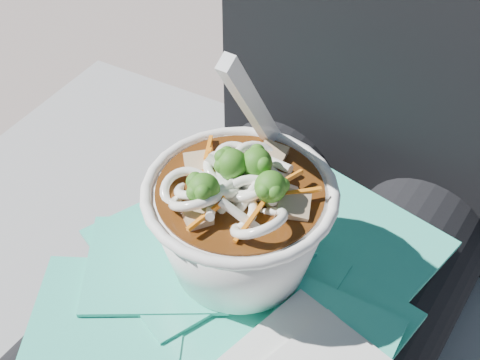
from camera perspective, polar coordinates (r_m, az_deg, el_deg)
The scene contains 4 objects.
lap at distance 0.64m, azimuth -0.23°, elevation -14.09°, with size 0.32×0.48×0.14m.
person_body at distance 0.66m, azimuth 4.21°, elevation -7.06°, with size 0.34×0.94×0.98m.
plastic_bag at distance 0.58m, azimuth -0.58°, elevation -9.14°, with size 0.30×0.36×0.02m.
udon_bowl at distance 0.54m, azimuth -0.02°, elevation -3.09°, with size 0.19×0.19×0.20m.
Camera 1 is at (0.19, -0.29, 1.05)m, focal length 50.00 mm.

